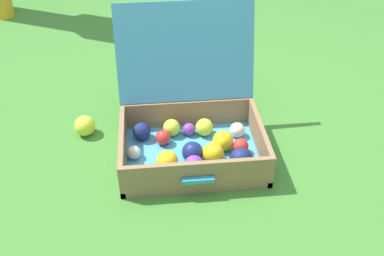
% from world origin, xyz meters
% --- Properties ---
extents(ground_plane, '(16.00, 16.00, 0.00)m').
position_xyz_m(ground_plane, '(0.00, 0.00, 0.00)').
color(ground_plane, '#3D7A2D').
extents(open_suitcase, '(0.54, 0.54, 0.51)m').
position_xyz_m(open_suitcase, '(-0.05, 0.02, 0.11)').
color(open_suitcase, '#4799C6').
rests_on(open_suitcase, ground).
extents(stray_ball_on_grass, '(0.08, 0.08, 0.08)m').
position_xyz_m(stray_ball_on_grass, '(-0.47, 0.16, 0.04)').
color(stray_ball_on_grass, '#CCDB38').
rests_on(stray_ball_on_grass, ground).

